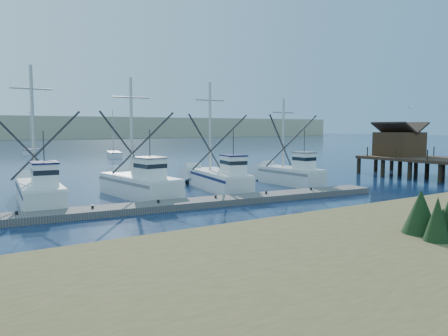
% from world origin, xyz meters
% --- Properties ---
extents(ground, '(500.00, 500.00, 0.00)m').
position_xyz_m(ground, '(0.00, 0.00, 0.00)').
color(ground, '#0D1D3B').
rests_on(ground, ground).
extents(shore_bank, '(40.00, 10.00, 1.60)m').
position_xyz_m(shore_bank, '(-8.00, -10.00, 0.80)').
color(shore_bank, '#4C422D').
rests_on(shore_bank, ground).
extents(floating_dock, '(31.83, 4.93, 0.42)m').
position_xyz_m(floating_dock, '(-8.37, 6.86, 0.21)').
color(floating_dock, slate).
rests_on(floating_dock, ground).
extents(timber_pier, '(7.00, 20.00, 8.00)m').
position_xyz_m(timber_pier, '(21.50, 8.46, 2.57)').
color(timber_pier, black).
rests_on(timber_pier, ground).
extents(trawler_fleet, '(30.72, 8.65, 9.27)m').
position_xyz_m(trawler_fleet, '(-9.51, 11.98, 0.95)').
color(trawler_fleet, white).
rests_on(trawler_fleet, ground).
extents(sailboat_near, '(3.28, 6.83, 8.10)m').
position_xyz_m(sailboat_near, '(3.63, 54.39, 0.49)').
color(sailboat_near, white).
rests_on(sailboat_near, ground).
extents(sailboat_far, '(3.85, 5.78, 8.10)m').
position_xyz_m(sailboat_far, '(-6.76, 71.25, 0.50)').
color(sailboat_far, white).
rests_on(sailboat_far, ground).
extents(flying_gull, '(0.96, 0.17, 0.17)m').
position_xyz_m(flying_gull, '(18.62, 8.78, 7.10)').
color(flying_gull, white).
rests_on(flying_gull, ground).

